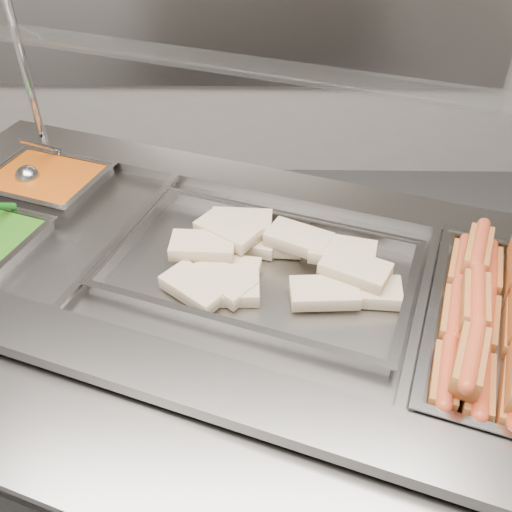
{
  "coord_description": "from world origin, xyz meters",
  "views": [
    {
      "loc": [
        0.12,
        -0.76,
        1.95
      ],
      "look_at": [
        0.1,
        0.36,
        1.02
      ],
      "focal_mm": 40.0,
      "sensor_mm": 36.0,
      "label": 1
    }
  ],
  "objects_px": {
    "sneeze_guard": "(269,74)",
    "steam_counter": "(240,380)",
    "ladle": "(29,175)",
    "pan_wraps": "(260,273)",
    "pan_hotdogs": "(512,340)"
  },
  "relations": [
    {
      "from": "sneeze_guard",
      "to": "steam_counter",
      "type": "bearing_deg",
      "value": -109.39
    },
    {
      "from": "ladle",
      "to": "pan_wraps",
      "type": "bearing_deg",
      "value": -29.34
    },
    {
      "from": "sneeze_guard",
      "to": "pan_wraps",
      "type": "distance_m",
      "value": 0.5
    },
    {
      "from": "steam_counter",
      "to": "ladle",
      "type": "height_order",
      "value": "ladle"
    },
    {
      "from": "steam_counter",
      "to": "pan_wraps",
      "type": "bearing_deg",
      "value": -19.39
    },
    {
      "from": "steam_counter",
      "to": "sneeze_guard",
      "type": "height_order",
      "value": "sneeze_guard"
    },
    {
      "from": "steam_counter",
      "to": "ladle",
      "type": "distance_m",
      "value": 0.93
    },
    {
      "from": "pan_hotdogs",
      "to": "pan_wraps",
      "type": "xyz_separation_m",
      "value": [
        -0.59,
        0.21,
        0.02
      ]
    },
    {
      "from": "sneeze_guard",
      "to": "pan_wraps",
      "type": "relative_size",
      "value": 2.14
    },
    {
      "from": "steam_counter",
      "to": "pan_hotdogs",
      "type": "xyz_separation_m",
      "value": [
        0.66,
        -0.23,
        0.45
      ]
    },
    {
      "from": "sneeze_guard",
      "to": "pan_hotdogs",
      "type": "xyz_separation_m",
      "value": [
        0.57,
        -0.46,
        -0.45
      ]
    },
    {
      "from": "steam_counter",
      "to": "sneeze_guard",
      "type": "relative_size",
      "value": 1.24
    },
    {
      "from": "steam_counter",
      "to": "pan_wraps",
      "type": "height_order",
      "value": "pan_wraps"
    },
    {
      "from": "pan_wraps",
      "to": "steam_counter",
      "type": "bearing_deg",
      "value": 160.61
    },
    {
      "from": "sneeze_guard",
      "to": "pan_hotdogs",
      "type": "distance_m",
      "value": 0.86
    }
  ]
}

